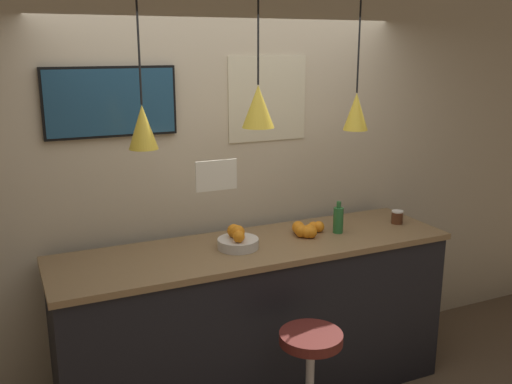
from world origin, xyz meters
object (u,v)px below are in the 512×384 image
Objects in this scene: bar_stool at (310,377)px; mounted_tv at (111,102)px; fruit_bowl at (238,240)px; spread_jar at (397,217)px; juice_bottle at (338,219)px.

mounted_tv reaches higher than bar_stool.
fruit_bowl reaches higher than bar_stool.
bar_stool is 0.94× the size of mounted_tv.
spread_jar is at bearing 0.02° from fruit_bowl.
spread_jar is (0.50, -0.00, -0.05)m from juice_bottle.
juice_bottle is at bearing 48.17° from bar_stool.
mounted_tv reaches higher than spread_jar.
fruit_bowl is at bearing 105.68° from bar_stool.
bar_stool is at bearing -51.66° from mounted_tv.
mounted_tv reaches higher than fruit_bowl.
fruit_bowl is 1.18× the size of juice_bottle.
mounted_tv is at bearing 128.34° from bar_stool.
spread_jar is at bearing 30.71° from bar_stool.
fruit_bowl is 1.24m from spread_jar.
fruit_bowl is 1.16m from mounted_tv.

